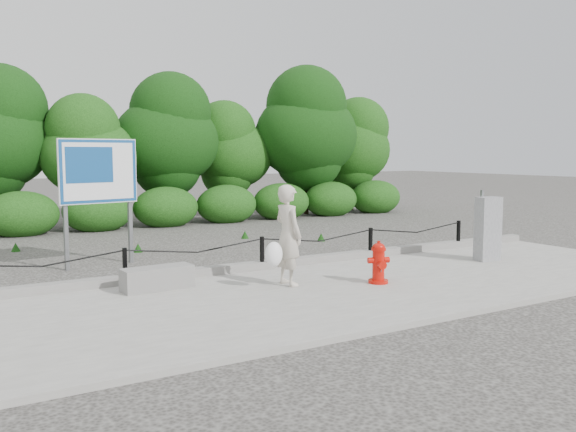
# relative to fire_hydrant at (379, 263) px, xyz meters

# --- Properties ---
(ground) EXTENTS (90.00, 90.00, 0.00)m
(ground) POSITION_rel_fire_hydrant_xyz_m (-1.06, 2.00, -0.41)
(ground) COLOR #2D2B28
(ground) RESTS_ON ground
(sidewalk) EXTENTS (14.00, 4.00, 0.08)m
(sidewalk) POSITION_rel_fire_hydrant_xyz_m (-1.06, 0.00, -0.37)
(sidewalk) COLOR gray
(sidewalk) RESTS_ON ground
(curb) EXTENTS (14.00, 0.22, 0.14)m
(curb) POSITION_rel_fire_hydrant_xyz_m (-1.06, 2.05, -0.26)
(curb) COLOR slate
(curb) RESTS_ON sidewalk
(chain_barrier) EXTENTS (10.06, 0.06, 0.60)m
(chain_barrier) POSITION_rel_fire_hydrant_xyz_m (-1.06, 2.00, 0.05)
(chain_barrier) COLOR black
(chain_barrier) RESTS_ON sidewalk
(treeline) EXTENTS (20.40, 3.87, 5.07)m
(treeline) POSITION_rel_fire_hydrant_xyz_m (-0.04, 10.93, 2.21)
(treeline) COLOR black
(treeline) RESTS_ON ground
(fire_hydrant) EXTENTS (0.41, 0.41, 0.69)m
(fire_hydrant) POSITION_rel_fire_hydrant_xyz_m (0.00, 0.00, 0.00)
(fire_hydrant) COLOR red
(fire_hydrant) RESTS_ON sidewalk
(pedestrian) EXTENTS (0.71, 0.61, 1.61)m
(pedestrian) POSITION_rel_fire_hydrant_xyz_m (-1.34, 0.64, 0.46)
(pedestrian) COLOR #BFB5A4
(pedestrian) RESTS_ON sidewalk
(concrete_block) EXTENTS (1.12, 0.45, 0.35)m
(concrete_block) POSITION_rel_fire_hydrant_xyz_m (-3.22, 1.43, -0.15)
(concrete_block) COLOR slate
(concrete_block) RESTS_ON sidewalk
(utility_cabinet) EXTENTS (0.50, 0.36, 1.38)m
(utility_cabinet) POSITION_rel_fire_hydrant_xyz_m (3.17, 0.53, 0.30)
(utility_cabinet) COLOR #9A9A9D
(utility_cabinet) RESTS_ON sidewalk
(advertising_sign) EXTENTS (1.52, 0.35, 2.45)m
(advertising_sign) POSITION_rel_fire_hydrant_xyz_m (-3.39, 4.21, 1.32)
(advertising_sign) COLOR slate
(advertising_sign) RESTS_ON ground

